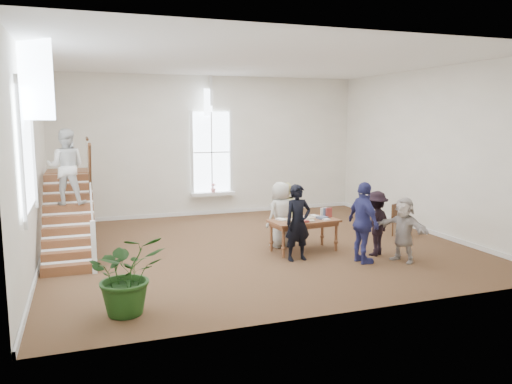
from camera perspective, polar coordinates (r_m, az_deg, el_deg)
name	(u,v)px	position (r m, az deg, el deg)	size (l,w,h in m)	color
ground	(257,246)	(12.47, 0.08, -6.22)	(10.00, 10.00, 0.00)	#4C331D
room_shell	(213,202)	(16.50, -4.98, -1.19)	(10.49, 10.00, 10.00)	beige
staircase	(68,186)	(12.23, -20.73, 0.67)	(1.10, 4.10, 2.92)	brown
library_table	(304,223)	(11.94, 5.52, -3.57)	(1.70, 0.97, 0.82)	brown
police_officer	(298,223)	(11.14, 4.81, -3.51)	(0.62, 0.41, 1.71)	black
elderly_woman	(281,214)	(12.32, 2.86, -2.57)	(0.79, 0.51, 1.61)	beige
person_yellow	(284,212)	(12.89, 3.26, -2.29)	(0.74, 0.57, 1.52)	#F4EA98
woman_cluster_a	(363,223)	(11.15, 12.18, -3.46)	(1.05, 0.44, 1.79)	navy
woman_cluster_b	(376,223)	(11.86, 13.50, -3.50)	(0.97, 0.56, 1.50)	black
woman_cluster_c	(404,229)	(11.51, 16.51, -4.13)	(1.34, 0.43, 1.45)	#BFB4AC
floor_plant	(127,274)	(8.42, -14.51, -9.06)	(1.20, 1.04, 1.33)	#1A3E13
side_chair	(399,219)	(13.96, 16.01, -2.94)	(0.49, 0.49, 0.88)	#3C1D10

